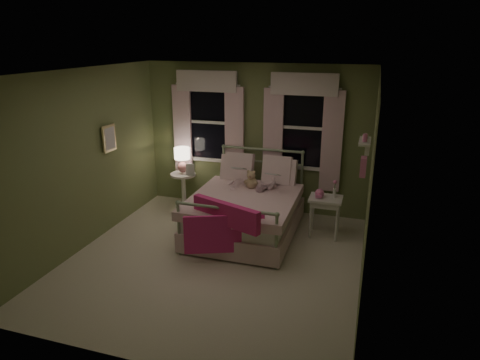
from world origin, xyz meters
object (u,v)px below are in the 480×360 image
(child_left, at_px, (238,167))
(child_right, at_px, (271,172))
(teddy_bear, at_px, (251,181))
(nightstand_right, at_px, (325,203))
(bed, at_px, (247,210))
(nightstand_left, at_px, (183,185))
(table_lamp, at_px, (182,157))

(child_left, xyz_separation_m, child_right, (0.56, 0.00, -0.02))
(teddy_bear, relative_size, nightstand_right, 0.50)
(bed, height_order, nightstand_left, bed)
(bed, height_order, nightstand_right, bed)
(bed, xyz_separation_m, teddy_bear, (0.00, 0.26, 0.41))
(bed, height_order, teddy_bear, bed)
(child_left, distance_m, nightstand_left, 1.28)
(nightstand_left, xyz_separation_m, nightstand_right, (2.62, -0.46, 0.13))
(child_right, distance_m, teddy_bear, 0.35)
(bed, bearing_deg, child_right, 56.40)
(bed, bearing_deg, table_lamp, 153.82)
(nightstand_left, bearing_deg, teddy_bear, -17.00)
(teddy_bear, height_order, nightstand_right, teddy_bear)
(teddy_bear, height_order, nightstand_left, teddy_bear)
(child_right, bearing_deg, nightstand_right, -168.38)
(nightstand_left, bearing_deg, child_left, -13.58)
(nightstand_right, bearing_deg, child_left, 172.76)
(child_right, distance_m, nightstand_right, 1.02)
(child_right, xyz_separation_m, table_lamp, (-1.69, 0.27, 0.03))
(teddy_bear, bearing_deg, bed, -90.00)
(nightstand_left, height_order, nightstand_right, same)
(bed, xyz_separation_m, child_left, (-0.28, 0.42, 0.57))
(nightstand_left, bearing_deg, table_lamp, 90.00)
(child_left, relative_size, nightstand_left, 1.17)
(child_left, xyz_separation_m, nightstand_right, (1.49, -0.19, -0.40))
(teddy_bear, bearing_deg, table_lamp, 163.00)
(table_lamp, height_order, nightstand_right, table_lamp)
(bed, distance_m, child_left, 0.76)
(child_right, relative_size, table_lamp, 1.57)
(nightstand_left, relative_size, nightstand_right, 1.02)
(nightstand_right, bearing_deg, bed, -169.13)
(child_left, distance_m, child_right, 0.56)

